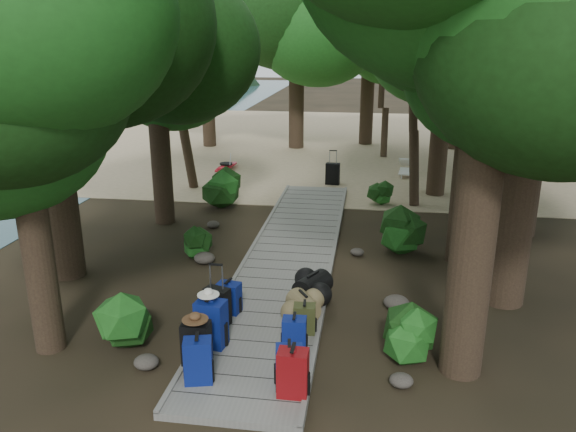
% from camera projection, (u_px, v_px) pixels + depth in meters
% --- Properties ---
extents(ground, '(120.00, 120.00, 0.00)m').
position_uv_depth(ground, '(285.00, 275.00, 12.04)').
color(ground, '#312618').
rests_on(ground, ground).
extents(sand_beach, '(40.00, 22.00, 0.02)m').
position_uv_depth(sand_beach, '(335.00, 142.00, 27.11)').
color(sand_beach, tan).
rests_on(sand_beach, ground).
extents(boardwalk, '(2.00, 12.00, 0.12)m').
position_uv_depth(boardwalk, '(291.00, 255.00, 12.96)').
color(boardwalk, slate).
rests_on(boardwalk, ground).
extents(backpack_left_a, '(0.45, 0.37, 0.75)m').
position_uv_depth(backpack_left_a, '(198.00, 358.00, 8.01)').
color(backpack_left_a, navy).
rests_on(backpack_left_a, boardwalk).
extents(backpack_left_b, '(0.43, 0.31, 0.77)m').
position_uv_depth(backpack_left_b, '(196.00, 341.00, 8.43)').
color(backpack_left_b, black).
rests_on(backpack_left_b, boardwalk).
extents(backpack_left_c, '(0.51, 0.40, 0.86)m').
position_uv_depth(backpack_left_c, '(211.00, 321.00, 8.94)').
color(backpack_left_c, navy).
rests_on(backpack_left_c, boardwalk).
extents(backpack_left_d, '(0.45, 0.36, 0.62)m').
position_uv_depth(backpack_left_d, '(229.00, 296.00, 10.08)').
color(backpack_left_d, navy).
rests_on(backpack_left_d, boardwalk).
extents(backpack_right_a, '(0.42, 0.30, 0.75)m').
position_uv_depth(backpack_right_a, '(293.00, 371.00, 7.71)').
color(backpack_right_a, maroon).
rests_on(backpack_right_a, boardwalk).
extents(backpack_right_b, '(0.42, 0.32, 0.69)m').
position_uv_depth(backpack_right_b, '(289.00, 364.00, 7.93)').
color(backpack_right_b, navy).
rests_on(backpack_right_b, boardwalk).
extents(backpack_right_c, '(0.39, 0.29, 0.64)m').
position_uv_depth(backpack_right_c, '(294.00, 333.00, 8.80)').
color(backpack_right_c, navy).
rests_on(backpack_right_c, boardwalk).
extents(backpack_right_d, '(0.38, 0.29, 0.55)m').
position_uv_depth(backpack_right_d, '(305.00, 317.00, 9.39)').
color(backpack_right_d, '#3B3B19').
rests_on(backpack_right_d, boardwalk).
extents(duffel_right_khaki, '(0.69, 0.76, 0.42)m').
position_uv_depth(duffel_right_khaki, '(303.00, 305.00, 9.95)').
color(duffel_right_khaki, olive).
rests_on(duffel_right_khaki, boardwalk).
extents(duffel_right_black, '(0.76, 0.87, 0.47)m').
position_uv_depth(duffel_right_black, '(313.00, 286.00, 10.65)').
color(duffel_right_black, black).
rests_on(duffel_right_black, boardwalk).
extents(suitcase_on_boardwalk, '(0.48, 0.36, 0.66)m').
position_uv_depth(suitcase_on_boardwalk, '(218.00, 306.00, 9.66)').
color(suitcase_on_boardwalk, black).
rests_on(suitcase_on_boardwalk, boardwalk).
extents(lone_suitcase_on_sand, '(0.49, 0.31, 0.73)m').
position_uv_depth(lone_suitcase_on_sand, '(333.00, 174.00, 19.24)').
color(lone_suitcase_on_sand, black).
rests_on(lone_suitcase_on_sand, sand_beach).
extents(hat_brown, '(0.39, 0.39, 0.12)m').
position_uv_depth(hat_brown, '(195.00, 316.00, 8.26)').
color(hat_brown, '#51351E').
rests_on(hat_brown, backpack_left_b).
extents(hat_white, '(0.35, 0.35, 0.12)m').
position_uv_depth(hat_white, '(208.00, 292.00, 8.85)').
color(hat_white, silver).
rests_on(hat_white, backpack_left_c).
extents(kayak, '(1.50, 3.64, 0.36)m').
position_uv_depth(kayak, '(226.00, 165.00, 21.34)').
color(kayak, red).
rests_on(kayak, sand_beach).
extents(sun_lounger, '(0.73, 1.76, 0.55)m').
position_uv_depth(sun_lounger, '(407.00, 168.00, 20.41)').
color(sun_lounger, silver).
rests_on(sun_lounger, sand_beach).
extents(tree_right_a, '(5.42, 5.42, 9.03)m').
position_uv_depth(tree_right_a, '(492.00, 66.00, 7.22)').
color(tree_right_a, black).
rests_on(tree_right_a, ground).
extents(tree_right_c, '(4.65, 4.65, 8.04)m').
position_uv_depth(tree_right_c, '(475.00, 80.00, 11.60)').
color(tree_right_c, black).
rests_on(tree_right_c, ground).
extents(tree_right_e, '(4.59, 4.59, 8.27)m').
position_uv_depth(tree_right_e, '(446.00, 62.00, 16.88)').
color(tree_right_e, black).
rests_on(tree_right_e, ground).
extents(tree_right_f, '(6.30, 6.30, 11.24)m').
position_uv_depth(tree_right_f, '(519.00, 12.00, 18.27)').
color(tree_right_f, black).
rests_on(tree_right_f, ground).
extents(tree_left_a, '(4.11, 4.11, 6.84)m').
position_uv_depth(tree_left_a, '(22.00, 141.00, 8.18)').
color(tree_left_a, black).
rests_on(tree_left_a, ground).
extents(tree_left_b, '(5.51, 5.51, 9.92)m').
position_uv_depth(tree_left_b, '(38.00, 32.00, 10.53)').
color(tree_left_b, black).
rests_on(tree_left_b, ground).
extents(tree_left_c, '(4.43, 4.43, 7.71)m').
position_uv_depth(tree_left_c, '(155.00, 79.00, 14.31)').
color(tree_left_c, black).
rests_on(tree_left_c, ground).
extents(tree_back_a, '(5.61, 5.61, 9.71)m').
position_uv_depth(tree_back_a, '(297.00, 37.00, 24.28)').
color(tree_back_a, black).
rests_on(tree_back_a, ground).
extents(tree_back_b, '(4.98, 4.98, 8.89)m').
position_uv_depth(tree_back_b, '(369.00, 46.00, 25.31)').
color(tree_back_b, black).
rests_on(tree_back_b, ground).
extents(tree_back_c, '(5.35, 5.35, 9.63)m').
position_uv_depth(tree_back_c, '(464.00, 38.00, 24.08)').
color(tree_back_c, black).
rests_on(tree_back_c, ground).
extents(tree_back_d, '(5.06, 5.06, 8.44)m').
position_uv_depth(tree_back_d, '(206.00, 52.00, 24.86)').
color(tree_back_d, black).
rests_on(tree_back_d, ground).
extents(palm_right_a, '(3.94, 3.94, 6.71)m').
position_uv_depth(palm_right_a, '(426.00, 92.00, 16.13)').
color(palm_right_a, '#103A12').
rests_on(palm_right_a, ground).
extents(palm_right_b, '(3.86, 3.86, 7.45)m').
position_uv_depth(palm_right_b, '(471.00, 69.00, 20.49)').
color(palm_right_b, '#103A12').
rests_on(palm_right_b, ground).
extents(palm_right_c, '(3.83, 3.83, 6.10)m').
position_uv_depth(palm_right_c, '(392.00, 83.00, 23.02)').
color(palm_right_c, '#103A12').
rests_on(palm_right_c, ground).
extents(palm_left_a, '(4.21, 4.21, 6.70)m').
position_uv_depth(palm_left_a, '(181.00, 86.00, 17.93)').
color(palm_left_a, '#103A12').
rests_on(palm_left_a, ground).
extents(rock_left_a, '(0.39, 0.35, 0.21)m').
position_uv_depth(rock_left_a, '(146.00, 362.00, 8.62)').
color(rock_left_a, '#4C473F').
rests_on(rock_left_a, ground).
extents(rock_left_b, '(0.33, 0.30, 0.18)m').
position_uv_depth(rock_left_b, '(140.00, 312.00, 10.22)').
color(rock_left_b, '#4C473F').
rests_on(rock_left_b, ground).
extents(rock_left_c, '(0.47, 0.42, 0.26)m').
position_uv_depth(rock_left_c, '(204.00, 258.00, 12.60)').
color(rock_left_c, '#4C473F').
rests_on(rock_left_c, ground).
extents(rock_left_d, '(0.34, 0.31, 0.19)m').
position_uv_depth(rock_left_d, '(213.00, 224.00, 14.98)').
color(rock_left_d, '#4C473F').
rests_on(rock_left_d, ground).
extents(rock_right_a, '(0.35, 0.32, 0.19)m').
position_uv_depth(rock_right_a, '(401.00, 380.00, 8.17)').
color(rock_right_a, '#4C473F').
rests_on(rock_right_a, ground).
extents(rock_right_b, '(0.48, 0.43, 0.26)m').
position_uv_depth(rock_right_b, '(396.00, 303.00, 10.49)').
color(rock_right_b, '#4C473F').
rests_on(rock_right_b, ground).
extents(rock_right_c, '(0.32, 0.28, 0.17)m').
position_uv_depth(rock_right_c, '(357.00, 252.00, 13.08)').
color(rock_right_c, '#4C473F').
rests_on(rock_right_c, ground).
extents(shrub_left_a, '(1.04, 1.04, 0.94)m').
position_uv_depth(shrub_left_a, '(116.00, 321.00, 9.11)').
color(shrub_left_a, '#1B5218').
rests_on(shrub_left_a, ground).
extents(shrub_left_b, '(0.81, 0.81, 0.73)m').
position_uv_depth(shrub_left_b, '(189.00, 245.00, 12.72)').
color(shrub_left_b, '#1B5218').
rests_on(shrub_left_b, ground).
extents(shrub_left_c, '(1.35, 1.35, 1.21)m').
position_uv_depth(shrub_left_c, '(226.00, 186.00, 16.75)').
color(shrub_left_c, '#1B5218').
rests_on(shrub_left_c, ground).
extents(shrub_right_a, '(0.95, 0.95, 0.86)m').
position_uv_depth(shrub_right_a, '(414.00, 333.00, 8.82)').
color(shrub_right_a, '#1B5218').
rests_on(shrub_right_a, ground).
extents(shrub_right_b, '(1.21, 1.21, 1.09)m').
position_uv_depth(shrub_right_b, '(402.00, 229.00, 13.26)').
color(shrub_right_b, '#1B5218').
rests_on(shrub_right_b, ground).
extents(shrub_right_c, '(0.74, 0.74, 0.66)m').
position_uv_depth(shrub_right_c, '(383.00, 196.00, 16.80)').
color(shrub_right_c, '#1B5218').
rests_on(shrub_right_c, ground).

